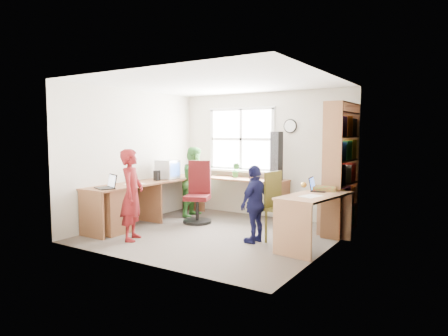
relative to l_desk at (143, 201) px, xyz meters
The scene contains 19 objects.
room 1.57m from the l_desk, 16.12° to the left, with size 3.64×3.44×2.44m.
l_desk is the anchor object (origin of this frame).
right_desk 2.93m from the l_desk, ahead, with size 0.77×1.38×0.76m.
bookshelf 3.35m from the l_desk, 26.43° to the left, with size 0.30×1.02×2.10m.
swivel_chair 1.01m from the l_desk, 57.38° to the left, with size 0.68×0.68×1.11m.
wooden_chair 2.39m from the l_desk, 10.86° to the left, with size 0.51×0.51×1.05m.
crt_monitor 0.97m from the l_desk, 100.23° to the left, with size 0.38×0.34×0.36m.
laptop_left 0.77m from the l_desk, 97.90° to the right, with size 0.40×0.37×0.22m.
laptop_right 2.92m from the l_desk, 15.55° to the left, with size 0.29×0.33×0.21m.
speaker_a 0.67m from the l_desk, 105.70° to the left, with size 0.10×0.10×0.19m.
speaker_b 1.21m from the l_desk, 100.45° to the left, with size 0.10×0.10×0.17m.
cd_tower 2.53m from the l_desk, 45.36° to the left, with size 0.20×0.19×0.90m.
game_box 3.03m from the l_desk, 16.92° to the left, with size 0.41×0.41×0.07m.
paper_a 0.33m from the l_desk, 158.89° to the right, with size 0.24×0.33×0.00m.
paper_b 2.92m from the l_desk, ahead, with size 0.29×0.36×0.00m.
potted_plant 1.95m from the l_desk, 63.90° to the left, with size 0.16×0.13×0.29m, color #2B6D32.
person_red 0.83m from the l_desk, 57.83° to the right, with size 0.50×0.33×1.38m, color maroon.
person_green 1.30m from the l_desk, 82.14° to the left, with size 0.66×0.51×1.35m, color #387E32.
person_navy 2.08m from the l_desk, ahead, with size 0.68×0.28×1.15m, color #151743.
Camera 1 is at (3.48, -5.25, 1.62)m, focal length 32.00 mm.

